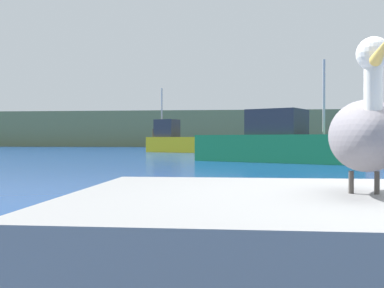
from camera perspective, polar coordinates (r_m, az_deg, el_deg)
The scene contains 5 objects.
hillside_backdrop at distance 70.74m, azimuth 7.11°, elevation 1.78°, with size 140.00×16.38×5.03m, color #6B7A51.
pier_dock at distance 2.89m, azimuth 20.58°, elevation -13.67°, with size 3.39×2.18×0.78m, color gray.
pelican at distance 2.78m, azimuth 20.69°, elevation 1.31°, with size 0.53×1.29×0.83m.
fishing_boat_green at distance 22.45m, azimuth 10.38°, elevation 0.11°, with size 7.98×5.76×4.69m.
fishing_boat_yellow at distance 37.86m, azimuth -2.18°, elevation 0.43°, with size 5.36×3.81×5.34m.
Camera 1 is at (-1.44, -2.76, 1.10)m, focal length 43.09 mm.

